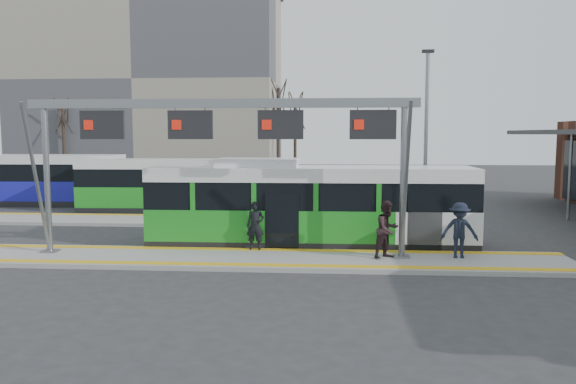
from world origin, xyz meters
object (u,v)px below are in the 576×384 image
passenger_a (255,226)px  passenger_c (459,230)px  gantry (225,131)px  hero_bus (310,206)px  passenger_b (387,229)px

passenger_a → passenger_c: passenger_c is taller
gantry → hero_bus: bearing=41.3°
hero_bus → passenger_c: (4.97, -2.32, -0.44)m
passenger_c → gantry: bearing=-172.1°
hero_bus → passenger_b: bearing=-44.2°
gantry → passenger_a: size_ratio=7.61×
gantry → passenger_b: bearing=-0.9°
passenger_b → hero_bus: bearing=95.6°
hero_bus → passenger_b: (2.61, -2.50, -0.41)m
hero_bus → passenger_a: bearing=-140.3°
gantry → passenger_a: bearing=43.5°
passenger_c → passenger_b: bearing=-168.6°
passenger_a → passenger_b: size_ratio=0.90×
passenger_b → passenger_c: bearing=-36.5°
passenger_a → passenger_c: bearing=-5.1°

